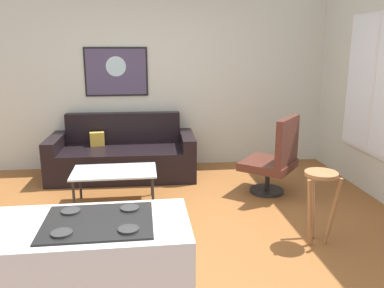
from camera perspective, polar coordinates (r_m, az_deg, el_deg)
ground at (r=4.11m, az=-3.43°, el=-13.03°), size 6.40×6.40×0.04m
back_wall at (r=6.10m, az=-5.17°, el=9.79°), size 6.40×0.05×2.80m
couch at (r=5.81m, az=-9.83°, el=-1.76°), size 2.05×0.94×0.86m
coffee_table at (r=4.76m, az=-11.00°, el=-4.14°), size 0.97×0.58×0.42m
armchair at (r=5.09m, az=11.78°, el=-2.06°), size 0.85×0.85×0.99m
bar_stool at (r=3.93m, az=17.80°, el=-6.25°), size 0.35×0.35×0.71m
wall_painting at (r=6.06m, az=-10.76°, el=10.10°), size 0.92×0.03×0.71m
window at (r=5.37m, az=24.60°, el=7.65°), size 0.03×1.31×1.71m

